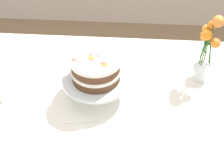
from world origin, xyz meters
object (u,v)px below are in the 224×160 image
cake_stand (96,81)px  flower_vase (206,53)px  layer_cake (96,68)px  dining_table (122,123)px

cake_stand → flower_vase: bearing=17.6°
layer_cake → flower_vase: size_ratio=0.64×
cake_stand → layer_cake: 0.07m
flower_vase → layer_cake: bearing=-162.4°
dining_table → cake_stand: bearing=148.2°
layer_cake → cake_stand: bearing=57.0°
flower_vase → dining_table: bearing=-148.1°
cake_stand → layer_cake: bearing=-123.0°
dining_table → flower_vase: bearing=31.9°
dining_table → layer_cake: (-0.12, 0.07, 0.25)m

